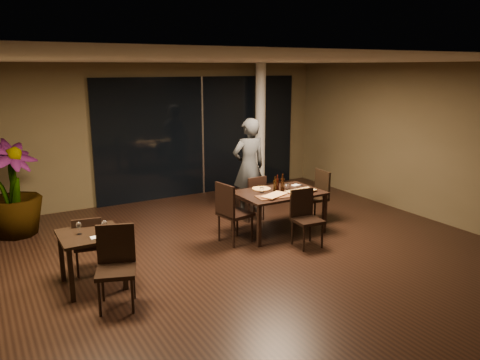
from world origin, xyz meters
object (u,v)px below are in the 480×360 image
chair_main_far (254,196)px  potted_plant (12,189)px  main_table (279,196)px  chair_main_near (305,215)px  chair_side_far (88,242)px  diner (249,167)px  bottle_a (275,184)px  chair_main_left (231,210)px  side_table (91,242)px  bottle_b (283,182)px  chair_main_right (317,193)px  chair_side_near (116,262)px  bottle_c (277,182)px

chair_main_far → potted_plant: (-4.09, 1.39, 0.36)m
main_table → chair_main_near: bearing=-88.2°
chair_side_far → diner: size_ratio=0.45×
chair_main_near → chair_side_far: bearing=174.3°
bottle_a → chair_main_left: bearing=-172.7°
side_table → bottle_b: (3.49, 0.52, 0.28)m
chair_main_right → bottle_b: (-0.88, -0.11, 0.35)m
chair_side_near → diner: size_ratio=0.52×
potted_plant → bottle_a: 4.59m
chair_main_left → main_table: bearing=-95.7°
chair_side_far → bottle_c: size_ratio=3.04×
main_table → potted_plant: bearing=152.1°
main_table → bottle_b: bottle_b is taller
main_table → bottle_a: bottle_a is taller
bottle_a → bottle_b: bearing=-15.8°
chair_main_near → diner: bearing=92.4°
chair_main_right → bottle_a: bearing=-80.7°
bottle_c → chair_main_left: bearing=-170.4°
chair_main_right → bottle_c: (-0.92, -0.01, 0.33)m
chair_side_far → bottle_a: (3.31, 0.16, 0.40)m
potted_plant → diner: bearing=-12.9°
chair_main_left → bottle_b: 1.14m
potted_plant → side_table: bearing=-75.0°
bottle_b → bottle_c: size_ratio=1.10×
side_table → bottle_c: 3.50m
chair_main_right → chair_side_far: chair_main_right is taller
main_table → bottle_c: (0.04, 0.11, 0.22)m
chair_main_near → chair_side_far: (-3.39, 0.63, -0.04)m
diner → bottle_b: bearing=90.9°
chair_main_left → chair_side_far: 2.36m
side_table → diner: (3.51, 1.72, 0.35)m
chair_main_left → chair_side_near: bearing=107.2°
main_table → chair_side_far: 3.37m
chair_main_right → bottle_c: 0.98m
bottle_a → bottle_b: 0.15m
chair_main_right → chair_side_near: (-4.21, -1.31, 0.01)m
chair_main_right → chair_main_far: bearing=-118.3°
chair_side_near → bottle_b: 3.56m
chair_main_right → diner: size_ratio=0.52×
chair_main_far → bottle_c: bottle_c is taller
chair_main_left → diner: bearing=-50.3°
diner → bottle_a: (-0.16, -1.16, -0.08)m
main_table → chair_side_far: bearing=-178.3°
chair_main_left → chair_main_right: size_ratio=1.05×
chair_main_far → chair_main_right: (1.00, -0.67, 0.07)m
bottle_c → chair_main_near: bearing=-91.1°
diner → potted_plant: size_ratio=1.14×
potted_plant → bottle_a: (4.07, -2.13, 0.04)m
chair_main_far → chair_main_right: chair_main_right is taller
chair_side_far → bottle_c: bottle_c is taller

